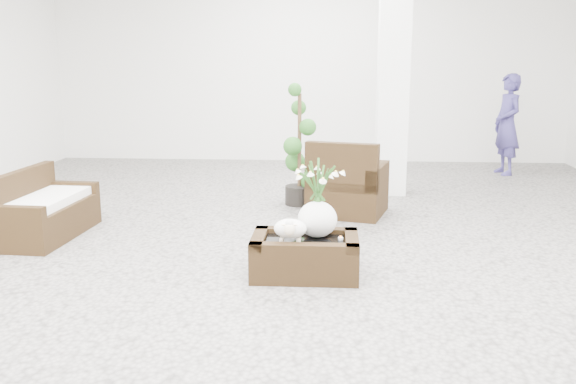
# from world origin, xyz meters

# --- Properties ---
(ground) EXTENTS (11.00, 11.00, 0.00)m
(ground) POSITION_xyz_m (0.00, 0.00, 0.00)
(ground) COLOR gray
(ground) RESTS_ON ground
(column) EXTENTS (0.40, 0.40, 3.50)m
(column) POSITION_xyz_m (1.20, 2.80, 1.75)
(column) COLOR white
(column) RESTS_ON ground
(coffee_table) EXTENTS (0.90, 0.60, 0.31)m
(coffee_table) POSITION_xyz_m (0.18, -0.59, 0.16)
(coffee_table) COLOR #32200E
(coffee_table) RESTS_ON ground
(sheep_figurine) EXTENTS (0.28, 0.23, 0.21)m
(sheep_figurine) POSITION_xyz_m (0.06, -0.69, 0.42)
(sheep_figurine) COLOR white
(sheep_figurine) RESTS_ON coffee_table
(planter_narcissus) EXTENTS (0.44, 0.44, 0.80)m
(planter_narcissus) POSITION_xyz_m (0.28, -0.49, 0.71)
(planter_narcissus) COLOR white
(planter_narcissus) RESTS_ON coffee_table
(tealight) EXTENTS (0.04, 0.04, 0.03)m
(tealight) POSITION_xyz_m (0.48, -0.57, 0.33)
(tealight) COLOR white
(tealight) RESTS_ON coffee_table
(armchair) EXTENTS (1.01, 0.99, 0.89)m
(armchair) POSITION_xyz_m (0.60, 1.61, 0.45)
(armchair) COLOR #32200E
(armchair) RESTS_ON ground
(loveseat) EXTENTS (0.70, 1.33, 0.69)m
(loveseat) POSITION_xyz_m (-2.54, 0.41, 0.34)
(loveseat) COLOR #32200E
(loveseat) RESTS_ON ground
(topiary) EXTENTS (0.40, 0.40, 1.49)m
(topiary) POSITION_xyz_m (-0.00, 2.05, 0.74)
(topiary) COLOR #21511A
(topiary) RESTS_ON ground
(shopper) EXTENTS (0.50, 0.65, 1.58)m
(shopper) POSITION_xyz_m (3.15, 4.37, 0.79)
(shopper) COLOR navy
(shopper) RESTS_ON ground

